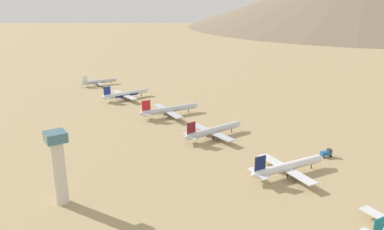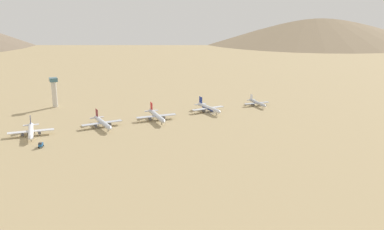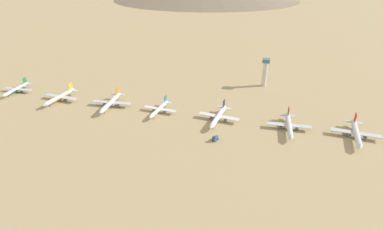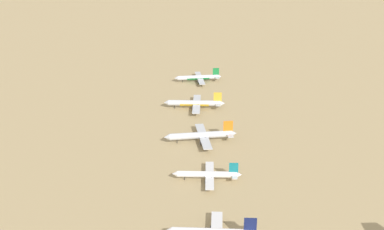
% 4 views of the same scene
% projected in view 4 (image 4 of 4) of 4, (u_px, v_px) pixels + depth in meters
% --- Properties ---
extents(parked_jet_0, '(36.37, 29.58, 10.49)m').
position_uv_depth(parked_jet_0, '(199.00, 78.00, 414.44)').
color(parked_jet_0, silver).
rests_on(parked_jet_0, ground).
extents(parked_jet_1, '(41.20, 33.52, 11.87)m').
position_uv_depth(parked_jet_1, '(195.00, 103.00, 364.84)').
color(parked_jet_1, silver).
rests_on(parked_jet_1, ground).
extents(parked_jet_2, '(43.07, 35.05, 12.41)m').
position_uv_depth(parked_jet_2, '(202.00, 135.00, 317.90)').
color(parked_jet_2, silver).
rests_on(parked_jet_2, ground).
extents(parked_jet_3, '(35.58, 28.93, 10.26)m').
position_uv_depth(parked_jet_3, '(208.00, 174.00, 276.79)').
color(parked_jet_3, white).
rests_on(parked_jet_3, ground).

